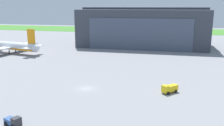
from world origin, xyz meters
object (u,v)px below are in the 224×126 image
object	(u,v)px
ops_van	(13,121)
baggage_tug	(170,88)
maintenance_hangar	(143,27)
airliner_far_left	(10,46)

from	to	relation	value
ops_van	baggage_tug	distance (m)	40.26
maintenance_hangar	airliner_far_left	bearing A→B (deg)	-146.82
ops_van	airliner_far_left	bearing A→B (deg)	125.44
airliner_far_left	ops_van	distance (m)	84.19
maintenance_hangar	ops_van	distance (m)	110.41
baggage_tug	airliner_far_left	bearing A→B (deg)	152.14
airliner_far_left	baggage_tug	world-z (taller)	airliner_far_left
airliner_far_left	baggage_tug	distance (m)	89.02
maintenance_hangar	ops_van	bearing A→B (deg)	-96.95
maintenance_hangar	ops_van	world-z (taller)	maintenance_hangar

